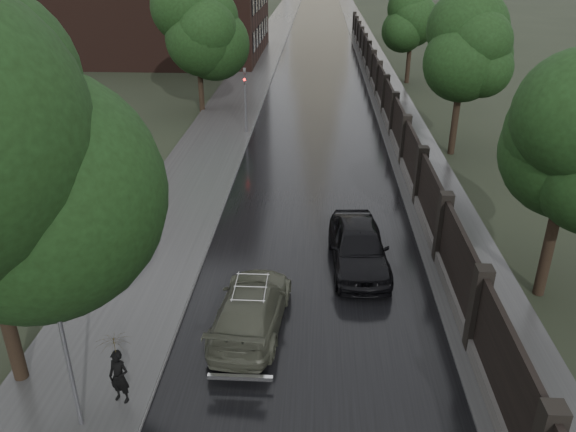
# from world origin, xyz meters

# --- Properties ---
(fence_right) EXTENTS (0.45, 75.72, 2.70)m
(fence_right) POSITION_xyz_m (4.60, 32.01, 1.01)
(fence_right) COLOR #383533
(fence_right) RESTS_ON ground
(tree_left_far) EXTENTS (4.25, 4.25, 7.39)m
(tree_left_far) POSITION_xyz_m (-8.00, 30.00, 5.24)
(tree_left_far) COLOR black
(tree_left_far) RESTS_ON ground
(tree_right_a) EXTENTS (4.08, 4.08, 7.01)m
(tree_right_a) POSITION_xyz_m (7.50, 8.00, 4.95)
(tree_right_a) COLOR black
(tree_right_a) RESTS_ON ground
(tree_right_b) EXTENTS (4.08, 4.08, 7.01)m
(tree_right_b) POSITION_xyz_m (7.50, 22.00, 4.95)
(tree_right_b) COLOR black
(tree_right_b) RESTS_ON ground
(tree_right_c) EXTENTS (4.08, 4.08, 7.01)m
(tree_right_c) POSITION_xyz_m (7.50, 40.00, 4.95)
(tree_right_c) COLOR black
(tree_right_c) RESTS_ON ground
(lamp_post) EXTENTS (0.25, 0.12, 5.11)m
(lamp_post) POSITION_xyz_m (-5.40, 1.50, 2.67)
(lamp_post) COLOR #59595E
(lamp_post) RESTS_ON ground
(traffic_light) EXTENTS (0.16, 0.32, 4.00)m
(traffic_light) POSITION_xyz_m (-4.30, 24.99, 2.40)
(traffic_light) COLOR #59595E
(traffic_light) RESTS_ON ground
(volga_sedan) EXTENTS (2.36, 4.94, 1.39)m
(volga_sedan) POSITION_xyz_m (-1.80, 5.68, 0.69)
(volga_sedan) COLOR #414335
(volga_sedan) RESTS_ON ground
(car_right_near) EXTENTS (2.22, 4.94, 1.65)m
(car_right_near) POSITION_xyz_m (1.60, 9.44, 0.82)
(car_right_near) COLOR black
(car_right_near) RESTS_ON ground
(pedestrian_umbrella) EXTENTS (1.06, 1.08, 2.32)m
(pedestrian_umbrella) POSITION_xyz_m (-4.67, 2.32, 1.70)
(pedestrian_umbrella) COLOR black
(pedestrian_umbrella) RESTS_ON sidewalk_left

